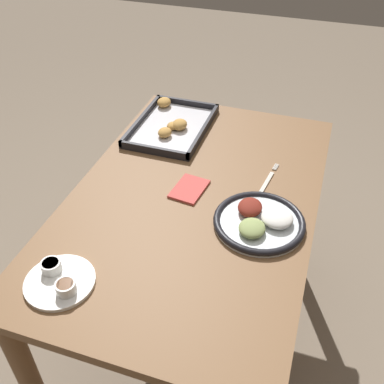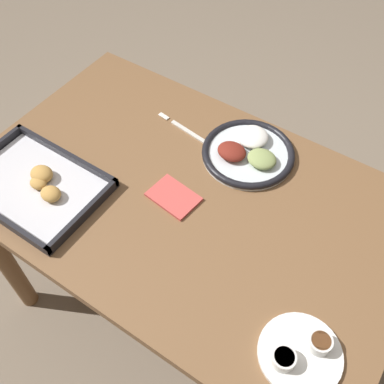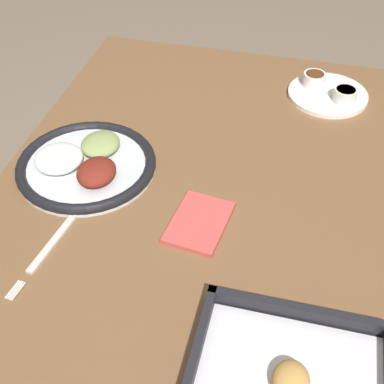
{
  "view_description": "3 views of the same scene",
  "coord_description": "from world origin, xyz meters",
  "px_view_note": "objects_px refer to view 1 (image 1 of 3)",
  "views": [
    {
      "loc": [
        -1.0,
        -0.32,
        1.58
      ],
      "look_at": [
        -0.02,
        0.0,
        0.74
      ],
      "focal_mm": 42.0,
      "sensor_mm": 36.0,
      "label": 1
    },
    {
      "loc": [
        -0.41,
        0.58,
        1.64
      ],
      "look_at": [
        -0.02,
        0.0,
        0.74
      ],
      "focal_mm": 42.0,
      "sensor_mm": 36.0,
      "label": 2
    },
    {
      "loc": [
        0.63,
        0.16,
        1.36
      ],
      "look_at": [
        -0.02,
        0.0,
        0.74
      ],
      "focal_mm": 50.0,
      "sensor_mm": 36.0,
      "label": 3
    }
  ],
  "objects_px": {
    "dinner_plate": "(260,221)",
    "baking_tray": "(171,125)",
    "fork": "(265,185)",
    "saucer_plate": "(59,280)",
    "napkin": "(189,189)"
  },
  "relations": [
    {
      "from": "dinner_plate",
      "to": "saucer_plate",
      "type": "bearing_deg",
      "value": 130.51
    },
    {
      "from": "fork",
      "to": "napkin",
      "type": "distance_m",
      "value": 0.24
    },
    {
      "from": "dinner_plate",
      "to": "fork",
      "type": "relative_size",
      "value": 1.16
    },
    {
      "from": "baking_tray",
      "to": "napkin",
      "type": "relative_size",
      "value": 2.7
    },
    {
      "from": "fork",
      "to": "saucer_plate",
      "type": "bearing_deg",
      "value": 151.1
    },
    {
      "from": "dinner_plate",
      "to": "napkin",
      "type": "height_order",
      "value": "dinner_plate"
    },
    {
      "from": "dinner_plate",
      "to": "baking_tray",
      "type": "bearing_deg",
      "value": 45.05
    },
    {
      "from": "baking_tray",
      "to": "dinner_plate",
      "type": "bearing_deg",
      "value": -134.95
    },
    {
      "from": "napkin",
      "to": "dinner_plate",
      "type": "bearing_deg",
      "value": -109.99
    },
    {
      "from": "fork",
      "to": "saucer_plate",
      "type": "height_order",
      "value": "saucer_plate"
    },
    {
      "from": "fork",
      "to": "baking_tray",
      "type": "bearing_deg",
      "value": 67.18
    },
    {
      "from": "dinner_plate",
      "to": "fork",
      "type": "xyz_separation_m",
      "value": [
        0.18,
        0.02,
        -0.01
      ]
    },
    {
      "from": "fork",
      "to": "dinner_plate",
      "type": "bearing_deg",
      "value": -166.37
    },
    {
      "from": "napkin",
      "to": "baking_tray",
      "type": "bearing_deg",
      "value": 28.65
    },
    {
      "from": "saucer_plate",
      "to": "baking_tray",
      "type": "distance_m",
      "value": 0.78
    }
  ]
}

